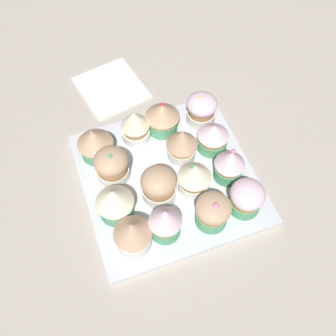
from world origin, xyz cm
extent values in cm
cube|color=#B2A899|center=(0.00, 0.00, -1.50)|extent=(180.00, 180.00, 3.00)
cube|color=silver|center=(0.00, 0.00, 0.60)|extent=(31.74, 31.74, 1.20)
cylinder|color=#4C9E6B|center=(-9.59, -11.17, 2.37)|extent=(6.16, 6.16, 2.34)
cylinder|color=#AD7F51|center=(-9.59, -11.17, 4.19)|extent=(5.63, 5.63, 1.30)
cone|color=tan|center=(-9.59, -11.17, 6.52)|extent=(6.83, 6.83, 3.36)
sphere|color=pink|center=(-9.70, -11.36, 8.10)|extent=(0.65, 0.65, 0.65)
cylinder|color=white|center=(-3.70, -9.54, 2.45)|extent=(6.19, 6.19, 2.49)
cylinder|color=#AD7F51|center=(-3.70, -9.54, 4.33)|extent=(5.85, 5.85, 1.29)
ellipsoid|color=tan|center=(-3.70, -9.54, 6.18)|extent=(6.35, 6.35, 4.02)
sphere|color=#4CB266|center=(-3.35, -9.51, 8.06)|extent=(0.89, 0.89, 0.89)
cylinder|color=#4C9E6B|center=(3.82, -11.09, 2.38)|extent=(6.13, 6.13, 2.35)
cylinder|color=#AD7F51|center=(3.82, -11.09, 4.34)|extent=(5.58, 5.58, 1.56)
cone|color=#F4EDC6|center=(3.82, -11.09, 6.92)|extent=(6.70, 6.70, 3.60)
cylinder|color=white|center=(10.41, -9.89, 2.48)|extent=(6.06, 6.06, 2.55)
cylinder|color=#AD7F51|center=(10.41, -9.89, 4.46)|extent=(5.65, 5.65, 1.41)
cone|color=tan|center=(10.41, -9.89, 6.91)|extent=(6.53, 6.53, 3.49)
cylinder|color=white|center=(-10.81, -2.84, 2.37)|extent=(5.67, 5.67, 2.34)
cylinder|color=#AD7F51|center=(-10.81, -2.84, 4.29)|extent=(5.01, 5.01, 1.49)
cone|color=#F4EDC6|center=(-10.81, -2.84, 6.97)|extent=(5.67, 5.67, 3.87)
cylinder|color=white|center=(3.25, -2.91, 2.60)|extent=(6.19, 6.19, 2.79)
cylinder|color=#AD7F51|center=(3.25, -2.91, 4.57)|extent=(5.85, 5.85, 1.15)
ellipsoid|color=tan|center=(3.25, -2.91, 6.41)|extent=(6.34, 6.34, 4.22)
cylinder|color=#4C9E6B|center=(10.27, -4.26, 2.50)|extent=(5.30, 5.30, 2.61)
cylinder|color=#AD7F51|center=(10.27, -4.26, 4.61)|extent=(4.89, 4.89, 1.60)
cone|color=silver|center=(10.27, -4.26, 7.26)|extent=(5.66, 5.66, 3.71)
cylinder|color=#4C9E6B|center=(-11.15, 2.89, 2.57)|extent=(6.11, 6.11, 2.74)
cylinder|color=#AD7F51|center=(-11.15, 2.89, 4.55)|extent=(5.73, 5.73, 1.22)
cone|color=tan|center=(-11.15, 2.89, 6.79)|extent=(6.84, 6.84, 3.25)
sphere|color=red|center=(-11.38, 2.91, 8.30)|extent=(0.74, 0.74, 0.74)
cylinder|color=white|center=(-3.57, 4.07, 2.44)|extent=(5.48, 5.48, 2.48)
cylinder|color=#AD7F51|center=(-3.57, 4.07, 4.36)|extent=(5.09, 5.09, 1.35)
cone|color=tan|center=(-3.57, 4.07, 6.98)|extent=(6.01, 6.01, 3.90)
cylinder|color=white|center=(3.94, 3.54, 2.53)|extent=(5.74, 5.74, 2.66)
cylinder|color=#AD7F51|center=(3.94, 3.54, 4.59)|extent=(5.41, 5.41, 1.45)
cone|color=#F4EDC6|center=(3.94, 3.54, 7.11)|extent=(6.06, 6.06, 3.59)
sphere|color=#4CB266|center=(3.76, 2.96, 8.80)|extent=(0.72, 0.72, 0.72)
cylinder|color=#4C9E6B|center=(11.04, 4.04, 2.57)|extent=(5.65, 5.65, 2.74)
cylinder|color=#AD7F51|center=(11.04, 4.04, 4.52)|extent=(5.27, 5.27, 1.16)
ellipsoid|color=tan|center=(11.04, 4.04, 6.05)|extent=(6.23, 6.23, 3.16)
sphere|color=pink|center=(11.48, 4.11, 7.45)|extent=(1.19, 1.19, 1.19)
cylinder|color=white|center=(-10.44, 10.92, 2.57)|extent=(5.85, 5.85, 2.74)
cylinder|color=#AD7F51|center=(-10.44, 10.92, 4.59)|extent=(5.43, 5.43, 1.28)
ellipsoid|color=silver|center=(-10.44, 10.92, 6.29)|extent=(6.19, 6.19, 3.55)
sphere|color=#EAD64C|center=(-10.73, 10.71, 7.95)|extent=(0.79, 0.79, 0.79)
cylinder|color=#4C9E6B|center=(-3.59, 10.46, 2.44)|extent=(5.91, 5.91, 2.49)
cylinder|color=#AD7F51|center=(-3.59, 10.46, 4.34)|extent=(5.50, 5.50, 1.30)
cone|color=silver|center=(-3.59, 10.46, 6.40)|extent=(6.06, 6.06, 2.81)
cylinder|color=#4C9E6B|center=(3.62, 10.55, 2.59)|extent=(5.24, 5.24, 2.78)
cylinder|color=#AD7F51|center=(3.62, 10.55, 4.67)|extent=(4.82, 4.82, 1.39)
cone|color=silver|center=(3.62, 10.55, 7.14)|extent=(5.61, 5.61, 3.55)
sphere|color=pink|center=(3.38, 10.86, 8.77)|extent=(0.98, 0.98, 0.98)
cylinder|color=#4C9E6B|center=(10.63, 10.62, 2.45)|extent=(5.67, 5.67, 2.50)
cylinder|color=#AD7F51|center=(10.63, 10.62, 4.22)|extent=(5.22, 5.22, 1.04)
ellipsoid|color=silver|center=(10.63, 10.62, 5.95)|extent=(6.14, 6.14, 4.07)
cube|color=white|center=(-26.78, -3.84, 0.30)|extent=(16.76, 15.62, 0.60)
camera|label=1|loc=(35.35, -12.85, 64.42)|focal=41.51mm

